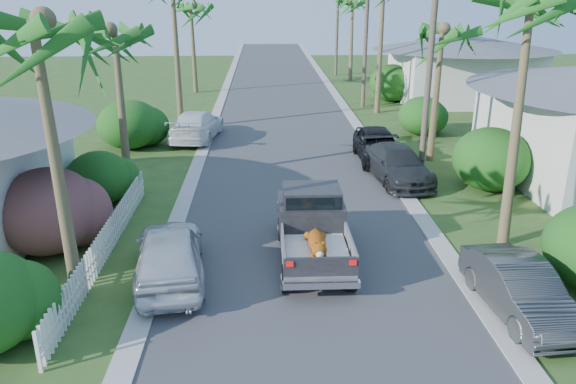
{
  "coord_description": "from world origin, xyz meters",
  "views": [
    {
      "loc": [
        -1.22,
        -10.06,
        7.62
      ],
      "look_at": [
        -0.47,
        7.08,
        1.4
      ],
      "focal_mm": 35.0,
      "sensor_mm": 36.0,
      "label": 1
    }
  ],
  "objects_px": {
    "parked_car_rf": "(377,145)",
    "palm_l_a": "(35,22)",
    "pickup_truck": "(312,223)",
    "utility_pole_b": "(430,67)",
    "parked_car_rm": "(397,164)",
    "palm_r_d": "(353,0)",
    "house_right_far": "(462,71)",
    "utility_pole_c": "(366,38)",
    "utility_pole_d": "(337,24)",
    "palm_l_b": "(114,31)",
    "parked_car_lf": "(196,125)",
    "parked_car_rn": "(520,289)",
    "parked_car_ln": "(170,254)",
    "palm_r_b": "(442,30)",
    "palm_l_d": "(191,6)"
  },
  "relations": [
    {
      "from": "parked_car_ln",
      "to": "utility_pole_b",
      "type": "height_order",
      "value": "utility_pole_b"
    },
    {
      "from": "house_right_far",
      "to": "utility_pole_c",
      "type": "bearing_deg",
      "value": -164.88
    },
    {
      "from": "parked_car_rn",
      "to": "parked_car_ln",
      "type": "bearing_deg",
      "value": 161.97
    },
    {
      "from": "palm_l_a",
      "to": "house_right_far",
      "type": "height_order",
      "value": "palm_l_a"
    },
    {
      "from": "utility_pole_b",
      "to": "utility_pole_c",
      "type": "bearing_deg",
      "value": 90.0
    },
    {
      "from": "parked_car_rf",
      "to": "palm_l_a",
      "type": "relative_size",
      "value": 0.56
    },
    {
      "from": "parked_car_rn",
      "to": "palm_r_b",
      "type": "bearing_deg",
      "value": 78.67
    },
    {
      "from": "parked_car_rn",
      "to": "house_right_far",
      "type": "xyz_separation_m",
      "value": [
        8.0,
        28.19,
        1.45
      ]
    },
    {
      "from": "parked_car_lf",
      "to": "utility_pole_c",
      "type": "bearing_deg",
      "value": -133.19
    },
    {
      "from": "palm_l_b",
      "to": "utility_pole_d",
      "type": "bearing_deg",
      "value": 68.2
    },
    {
      "from": "house_right_far",
      "to": "palm_r_b",
      "type": "bearing_deg",
      "value": -113.11
    },
    {
      "from": "parked_car_rf",
      "to": "parked_car_rn",
      "type": "bearing_deg",
      "value": -85.67
    },
    {
      "from": "parked_car_ln",
      "to": "palm_l_a",
      "type": "relative_size",
      "value": 0.56
    },
    {
      "from": "palm_l_b",
      "to": "parked_car_rf",
      "type": "bearing_deg",
      "value": 15.47
    },
    {
      "from": "parked_car_rf",
      "to": "palm_r_b",
      "type": "distance_m",
      "value": 5.77
    },
    {
      "from": "parked_car_rn",
      "to": "utility_pole_d",
      "type": "relative_size",
      "value": 0.45
    },
    {
      "from": "utility_pole_b",
      "to": "parked_car_lf",
      "type": "bearing_deg",
      "value": 148.21
    },
    {
      "from": "parked_car_rm",
      "to": "palm_r_d",
      "type": "height_order",
      "value": "palm_r_d"
    },
    {
      "from": "pickup_truck",
      "to": "parked_car_rf",
      "type": "height_order",
      "value": "pickup_truck"
    },
    {
      "from": "parked_car_rf",
      "to": "palm_l_b",
      "type": "height_order",
      "value": "palm_l_b"
    },
    {
      "from": "palm_l_b",
      "to": "utility_pole_d",
      "type": "height_order",
      "value": "utility_pole_d"
    },
    {
      "from": "parked_car_rm",
      "to": "parked_car_rf",
      "type": "relative_size",
      "value": 1.06
    },
    {
      "from": "palm_r_d",
      "to": "utility_pole_c",
      "type": "xyz_separation_m",
      "value": [
        -0.9,
        -12.0,
        -2.14
      ]
    },
    {
      "from": "parked_car_rn",
      "to": "utility_pole_c",
      "type": "relative_size",
      "value": 0.45
    },
    {
      "from": "pickup_truck",
      "to": "parked_car_rm",
      "type": "relative_size",
      "value": 1.05
    },
    {
      "from": "utility_pole_d",
      "to": "parked_car_ln",
      "type": "bearing_deg",
      "value": -103.62
    },
    {
      "from": "parked_car_lf",
      "to": "palm_r_b",
      "type": "bearing_deg",
      "value": 166.17
    },
    {
      "from": "palm_l_a",
      "to": "palm_r_d",
      "type": "xyz_separation_m",
      "value": [
        12.7,
        37.0,
        -0.2
      ]
    },
    {
      "from": "palm_r_d",
      "to": "pickup_truck",
      "type": "bearing_deg",
      "value": -100.34
    },
    {
      "from": "palm_l_b",
      "to": "palm_r_b",
      "type": "distance_m",
      "value": 13.73
    },
    {
      "from": "pickup_truck",
      "to": "house_right_far",
      "type": "height_order",
      "value": "house_right_far"
    },
    {
      "from": "pickup_truck",
      "to": "utility_pole_b",
      "type": "height_order",
      "value": "utility_pole_b"
    },
    {
      "from": "palm_l_d",
      "to": "utility_pole_d",
      "type": "height_order",
      "value": "utility_pole_d"
    },
    {
      "from": "parked_car_rn",
      "to": "palm_l_d",
      "type": "height_order",
      "value": "palm_l_d"
    },
    {
      "from": "utility_pole_c",
      "to": "utility_pole_d",
      "type": "bearing_deg",
      "value": 90.0
    },
    {
      "from": "palm_l_a",
      "to": "utility_pole_b",
      "type": "height_order",
      "value": "utility_pole_b"
    },
    {
      "from": "palm_l_a",
      "to": "utility_pole_c",
      "type": "distance_m",
      "value": 27.74
    },
    {
      "from": "parked_car_rf",
      "to": "parked_car_lf",
      "type": "relative_size",
      "value": 0.87
    },
    {
      "from": "parked_car_lf",
      "to": "palm_l_b",
      "type": "distance_m",
      "value": 9.41
    },
    {
      "from": "palm_l_a",
      "to": "house_right_far",
      "type": "distance_m",
      "value": 33.48
    },
    {
      "from": "parked_car_rf",
      "to": "palm_l_b",
      "type": "bearing_deg",
      "value": -164.37
    },
    {
      "from": "pickup_truck",
      "to": "palm_l_a",
      "type": "relative_size",
      "value": 0.62
    },
    {
      "from": "parked_car_rn",
      "to": "palm_r_d",
      "type": "bearing_deg",
      "value": 83.33
    },
    {
      "from": "parked_car_rm",
      "to": "palm_r_b",
      "type": "distance_m",
      "value": 6.38
    },
    {
      "from": "parked_car_rf",
      "to": "utility_pole_d",
      "type": "relative_size",
      "value": 0.51
    },
    {
      "from": "palm_r_d",
      "to": "palm_l_d",
      "type": "bearing_deg",
      "value": -155.22
    },
    {
      "from": "parked_car_rn",
      "to": "pickup_truck",
      "type": "bearing_deg",
      "value": 139.18
    },
    {
      "from": "utility_pole_c",
      "to": "parked_car_rn",
      "type": "bearing_deg",
      "value": -91.31
    },
    {
      "from": "palm_l_a",
      "to": "palm_l_b",
      "type": "xyz_separation_m",
      "value": [
        -0.6,
        9.0,
        -0.79
      ]
    },
    {
      "from": "parked_car_rf",
      "to": "palm_r_b",
      "type": "height_order",
      "value": "palm_r_b"
    }
  ]
}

